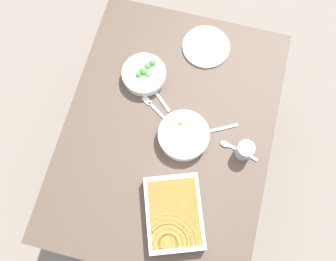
{
  "coord_description": "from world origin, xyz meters",
  "views": [
    {
      "loc": [
        -0.46,
        -0.12,
        2.26
      ],
      "look_at": [
        0.0,
        0.0,
        0.74
      ],
      "focal_mm": 39.19,
      "sensor_mm": 36.0,
      "label": 1
    }
  ],
  "objects": [
    {
      "name": "side_plate",
      "position": [
        0.44,
        -0.07,
        0.75
      ],
      "size": [
        0.22,
        0.22,
        0.01
      ],
      "primitive_type": "cylinder",
      "color": "white",
      "rests_on": "dining_table"
    },
    {
      "name": "spoon_by_stew",
      "position": [
        0.05,
        -0.19,
        0.74
      ],
      "size": [
        0.1,
        0.16,
        0.01
      ],
      "color": "silver",
      "rests_on": "dining_table"
    },
    {
      "name": "spoon_by_broccoli",
      "position": [
        0.16,
        0.1,
        0.74
      ],
      "size": [
        0.13,
        0.14,
        0.01
      ],
      "color": "silver",
      "rests_on": "dining_table"
    },
    {
      "name": "ground_plane",
      "position": [
        0.0,
        0.0,
        0.0
      ],
      "size": [
        6.0,
        6.0,
        0.0
      ],
      "primitive_type": "plane",
      "color": "slate"
    },
    {
      "name": "broccoli_bowl",
      "position": [
        0.22,
        0.17,
        0.77
      ],
      "size": [
        0.2,
        0.2,
        0.06
      ],
      "color": "white",
      "rests_on": "dining_table"
    },
    {
      "name": "baking_dish",
      "position": [
        -0.34,
        -0.11,
        0.77
      ],
      "size": [
        0.36,
        0.31,
        0.06
      ],
      "color": "silver",
      "rests_on": "dining_table"
    },
    {
      "name": "spoon_spare",
      "position": [
        -0.01,
        -0.29,
        0.74
      ],
      "size": [
        0.06,
        0.17,
        0.01
      ],
      "color": "silver",
      "rests_on": "dining_table"
    },
    {
      "name": "fork_on_table",
      "position": [
        0.08,
        0.08,
        0.74
      ],
      "size": [
        0.11,
        0.16,
        0.01
      ],
      "color": "silver",
      "rests_on": "dining_table"
    },
    {
      "name": "dining_table",
      "position": [
        0.0,
        0.0,
        0.65
      ],
      "size": [
        1.2,
        0.9,
        0.74
      ],
      "color": "#4C3D33",
      "rests_on": "ground_plane"
    },
    {
      "name": "drink_cup",
      "position": [
        -0.02,
        -0.33,
        0.78
      ],
      "size": [
        0.07,
        0.07,
        0.08
      ],
      "color": "#B2BCC6",
      "rests_on": "dining_table"
    },
    {
      "name": "stew_bowl",
      "position": [
        -0.01,
        -0.07,
        0.77
      ],
      "size": [
        0.22,
        0.22,
        0.06
      ],
      "color": "white",
      "rests_on": "dining_table"
    }
  ]
}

